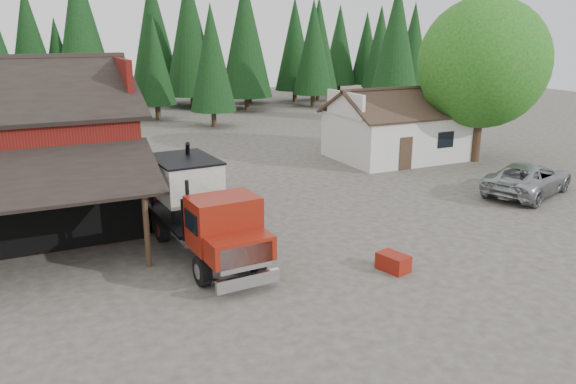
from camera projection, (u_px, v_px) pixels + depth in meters
name	position (u px, v px, depth m)	size (l,w,h in m)	color
ground	(315.00, 261.00, 20.60)	(120.00, 120.00, 0.00)	#443F36
farmhouse	(397.00, 133.00, 36.77)	(8.60, 6.42, 4.65)	silver
deciduous_tree	(483.00, 68.00, 34.62)	(8.00, 8.00, 10.20)	#382619
conifer_backdrop	(121.00, 113.00, 57.05)	(76.00, 16.00, 16.00)	black
near_pine_b	(212.00, 58.00, 47.47)	(3.96, 3.96, 10.40)	#382619
near_pine_c	(396.00, 44.00, 50.30)	(4.84, 4.84, 12.40)	#382619
near_pine_d	(80.00, 39.00, 46.40)	(5.28, 5.28, 13.40)	#382619
feed_truck	(199.00, 206.00, 21.01)	(2.94, 8.75, 3.90)	black
silver_car	(528.00, 178.00, 28.74)	(2.76, 5.98, 1.66)	#9CA0A4
equip_box	(393.00, 262.00, 19.71)	(0.70, 1.10, 0.60)	maroon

